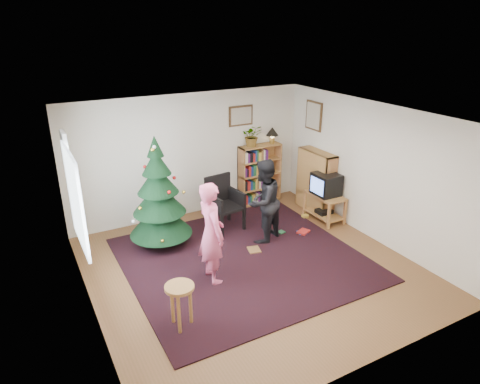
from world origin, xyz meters
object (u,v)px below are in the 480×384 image
potted_plant (252,136)px  crt_tv (326,184)px  christmas_tree (159,201)px  stool (180,295)px  person_standing (211,233)px  tv_stand (324,205)px  person_by_chair (263,201)px  picture_right (314,116)px  armchair (223,200)px  bookshelf_back (260,173)px  bookshelf_right (316,181)px  table_lamp (272,132)px  picture_back (241,116)px

potted_plant → crt_tv: bearing=-58.9°
christmas_tree → crt_tv: (3.24, -0.60, -0.07)m
stool → person_standing: bearing=44.3°
tv_stand → person_by_chair: size_ratio=0.54×
picture_right → tv_stand: picture_right is taller
person_by_chair → tv_stand: bearing=162.1°
tv_stand → potted_plant: (-0.87, 1.44, 1.21)m
person_by_chair → armchair: bearing=-88.8°
picture_right → potted_plant: bearing=152.4°
picture_right → tv_stand: size_ratio=0.72×
picture_right → bookshelf_back: picture_right is taller
bookshelf_right → potted_plant: 1.63m
christmas_tree → tv_stand: (3.24, -0.60, -0.52)m
bookshelf_back → table_lamp: size_ratio=3.62×
bookshelf_right → person_standing: bearing=114.1°
tv_stand → person_by_chair: bearing=-174.0°
person_standing → person_by_chair: bearing=-61.9°
bookshelf_right → stool: bookshelf_right is taller
picture_back → person_standing: 3.29m
person_by_chair → potted_plant: 1.90m
christmas_tree → stool: (-0.52, -2.31, -0.35)m
person_by_chair → table_lamp: 2.14m
crt_tv → table_lamp: (-0.37, 1.44, 0.78)m
picture_back → picture_right: 1.51m
picture_back → person_standing: size_ratio=0.34×
bookshelf_right → potted_plant: (-0.99, 0.97, 0.87)m
christmas_tree → crt_tv: christmas_tree is taller
christmas_tree → stool: size_ratio=3.15×
tv_stand → potted_plant: potted_plant is taller
picture_right → potted_plant: picture_right is taller
armchair → stool: bearing=-134.7°
bookshelf_right → picture_right: bearing=-19.7°
bookshelf_back → armchair: size_ratio=1.24×
tv_stand → bookshelf_right: bearing=75.8°
armchair → table_lamp: bearing=17.9°
tv_stand → table_lamp: size_ratio=2.32×
picture_right → stool: (-4.02, -2.56, -1.45)m
picture_back → bookshelf_right: picture_back is taller
table_lamp → picture_right: bearing=-43.2°
tv_stand → armchair: (-1.96, 0.68, 0.25)m
crt_tv → person_by_chair: person_by_chair is taller
tv_stand → picture_right: bearing=73.3°
picture_right → tv_stand: bearing=-106.7°
picture_right → potted_plant: (-1.13, 0.59, -0.42)m
picture_back → potted_plant: size_ratio=1.19×
picture_right → person_standing: bearing=-151.3°
bookshelf_right → person_by_chair: bearing=110.8°
bookshelf_back → stool: bookshelf_back is taller
stool → person_by_chair: size_ratio=0.41×
stool → picture_back: bearing=50.7°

